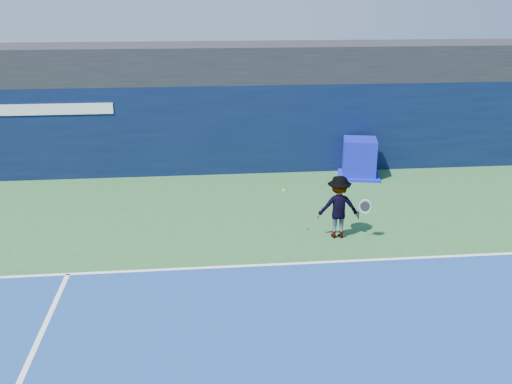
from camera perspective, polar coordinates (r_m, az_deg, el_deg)
The scene contains 7 objects.
ground at distance 10.55m, azimuth 6.50°, elevation -14.38°, with size 80.00×80.00×0.00m, color #295D2D.
baseline at distance 13.10m, azimuth 3.74°, elevation -7.16°, with size 24.00×0.10×0.01m, color white.
stadium_band at distance 20.29m, azimuth -0.09°, elevation 12.91°, with size 36.00×3.00×1.20m, color black.
back_wall_assembly at distance 19.65m, azimuth 0.20°, elevation 6.49°, with size 36.00×1.03×3.00m.
equipment_cart at distance 19.38m, azimuth 10.28°, elevation 3.21°, with size 1.61×1.61×1.29m.
tennis_player at distance 14.35m, azimuth 8.25°, elevation -1.48°, with size 1.27×0.71×1.60m.
tennis_ball at distance 13.95m, azimuth 2.80°, elevation 0.13°, with size 0.07×0.07×0.07m.
Camera 1 is at (-2.05, -8.57, 5.80)m, focal length 40.00 mm.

